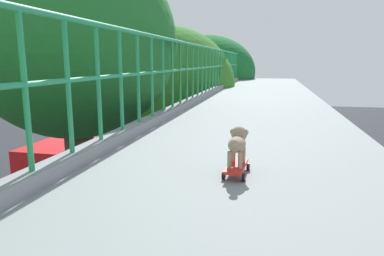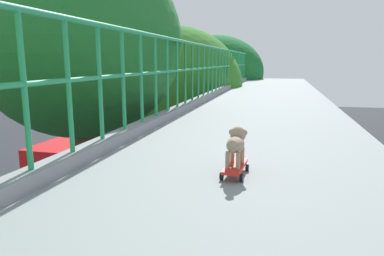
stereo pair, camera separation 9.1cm
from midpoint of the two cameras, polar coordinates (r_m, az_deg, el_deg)
The scene contains 6 objects.
city_bus at distance 21.63m, azimuth -14.45°, elevation -3.96°, with size 2.55×10.35×3.20m.
roadside_tree_mid at distance 7.50m, azimuth -17.22°, elevation 11.96°, with size 4.04×4.04×9.42m.
roadside_tree_far at distance 14.28m, azimuth -2.55°, elevation 6.40°, with size 5.34×5.34×8.52m.
roadside_tree_farthest at distance 20.38m, azimuth 3.99°, elevation 8.82°, with size 5.32×5.32×8.60m.
toy_skateboard at distance 3.02m, azimuth 7.79°, elevation -6.27°, with size 0.21×0.47×0.09m.
small_dog at distance 2.99m, azimuth 7.98°, elevation -2.23°, with size 0.17×0.38×0.31m.
Camera 2 is at (1.58, -0.54, 7.15)m, focal length 33.22 mm.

